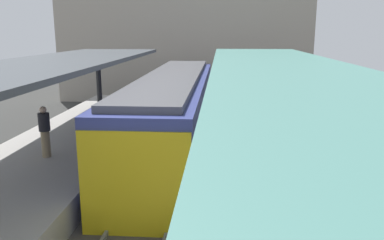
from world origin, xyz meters
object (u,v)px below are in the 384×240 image
(platform_sign, at_px, (259,135))
(passenger_near_bench, at_px, (45,131))
(commuter_train, at_px, (174,111))
(platform_bench, at_px, (241,129))
(litter_bin, at_px, (265,124))

(platform_sign, relative_size, passenger_near_bench, 1.31)
(commuter_train, bearing_deg, platform_bench, -34.17)
(platform_bench, bearing_deg, litter_bin, 46.05)
(platform_bench, distance_m, passenger_near_bench, 6.87)
(litter_bin, bearing_deg, passenger_near_bench, -155.36)
(platform_bench, height_order, litter_bin, platform_bench)
(platform_sign, xyz_separation_m, litter_bin, (0.87, 6.26, -1.22))
(passenger_near_bench, bearing_deg, platform_sign, -23.40)
(commuter_train, height_order, platform_sign, commuter_train)
(litter_bin, xyz_separation_m, passenger_near_bench, (-7.44, -3.41, 0.47))
(commuter_train, bearing_deg, litter_bin, -12.38)
(litter_bin, height_order, passenger_near_bench, passenger_near_bench)
(commuter_train, bearing_deg, passenger_near_bench, -131.03)
(litter_bin, bearing_deg, platform_bench, -133.95)
(passenger_near_bench, bearing_deg, litter_bin, 24.64)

